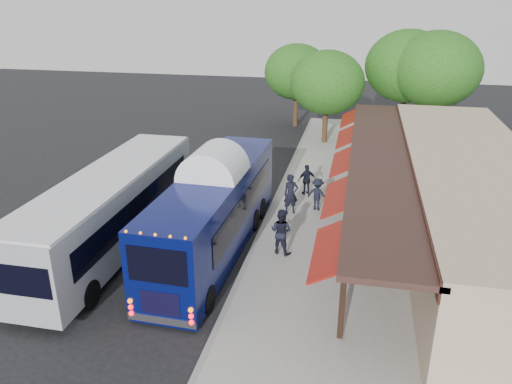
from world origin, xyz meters
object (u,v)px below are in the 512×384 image
Objects in this scene: ped_a at (291,194)px; ped_c at (307,180)px; ped_b at (281,231)px; city_bus at (111,207)px; ped_d at (318,194)px; sign_board at (352,227)px; coach_bus at (215,208)px.

ped_a is 2.55m from ped_c.
ped_a is 3.86m from ped_b.
city_bus is 6.21× the size of ped_a.
ped_d is 3.50m from sign_board.
ped_d is (0.71, -1.83, -0.01)m from ped_c.
coach_bus is 5.77× the size of ped_a.
ped_d is at bearing 33.43° from city_bus.
coach_bus is at bearing 19.50° from ped_b.
ped_c is at bearing 44.57° from city_bus.
city_bus is at bearing 16.71° from ped_c.
ped_a is at bearing -68.78° from ped_b.
sign_board is (2.41, -4.90, -0.11)m from ped_c.
coach_bus is at bearing -165.24° from sign_board.
ped_c reaches higher than sign_board.
ped_b reaches higher than sign_board.
ped_d is (3.66, 4.56, -0.94)m from coach_bus.
city_bus is at bearing -168.58° from sign_board.
city_bus is 7.56× the size of ped_d.
city_bus reaches higher than ped_a.
city_bus reaches higher than ped_b.
ped_c is (2.94, 6.39, -0.93)m from coach_bus.
ped_b is at bearing 2.58° from coach_bus.
sign_board is (2.86, -2.39, -0.27)m from ped_a.
ped_c is 5.46m from sign_board.
ped_c is at bearing -73.91° from ped_b.
ped_c reaches higher than ped_d.
ped_b reaches higher than ped_d.
ped_a is 1.20× the size of ped_c.
coach_bus reaches higher than ped_d.
ped_c is (7.09, 6.97, -0.81)m from city_bus.
coach_bus is 6.94× the size of ped_c.
ped_a is 1.36m from ped_d.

